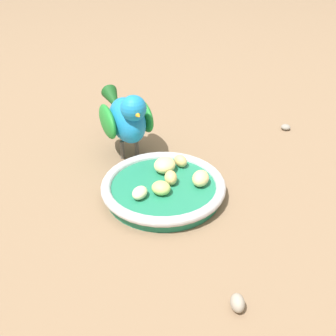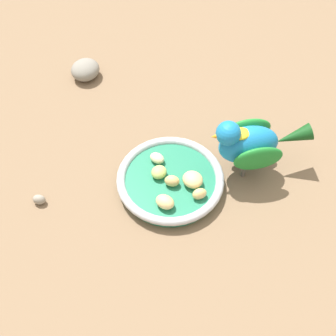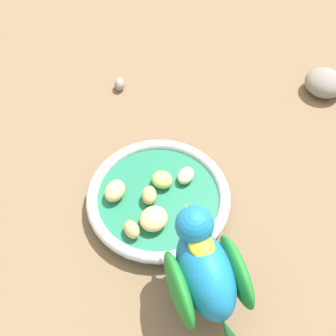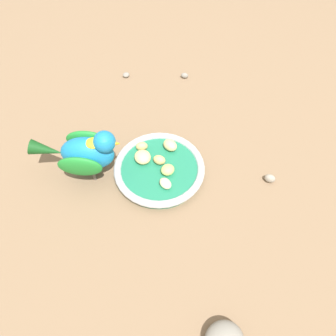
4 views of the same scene
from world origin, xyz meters
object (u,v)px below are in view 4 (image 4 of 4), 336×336
at_px(apple_piece_0, 165,183).
at_px(pebble_0, 126,75).
at_px(apple_piece_5, 142,146).
at_px(feeding_bowl, 159,169).
at_px(apple_piece_3, 170,145).
at_px(parrot, 85,152).
at_px(apple_piece_4, 143,157).
at_px(pebble_2, 185,76).
at_px(pebble_1, 270,178).
at_px(apple_piece_2, 167,169).
at_px(apple_piece_1, 159,160).

bearing_deg(apple_piece_0, pebble_0, -29.45).
height_order(apple_piece_5, pebble_0, apple_piece_5).
xyz_separation_m(feeding_bowl, apple_piece_3, (0.02, -0.05, 0.02)).
bearing_deg(pebble_0, parrot, 125.46).
relative_size(feeding_bowl, apple_piece_4, 5.20).
height_order(feeding_bowl, pebble_2, feeding_bowl).
bearing_deg(apple_piece_3, pebble_0, -22.22).
xyz_separation_m(feeding_bowl, pebble_0, (0.30, -0.17, -0.01)).
relative_size(feeding_bowl, apple_piece_0, 6.83).
xyz_separation_m(apple_piece_4, pebble_2, (0.14, -0.29, -0.02)).
bearing_deg(apple_piece_0, apple_piece_5, -17.18).
bearing_deg(apple_piece_5, feeding_bowl, 171.96).
bearing_deg(feeding_bowl, pebble_2, -57.35).
distance_m(apple_piece_4, pebble_0, 0.31).
bearing_deg(pebble_1, apple_piece_3, 24.73).
relative_size(feeding_bowl, pebble_2, 9.95).
bearing_deg(apple_piece_2, pebble_1, -138.84).
distance_m(apple_piece_1, apple_piece_2, 0.03).
bearing_deg(apple_piece_1, apple_piece_0, 146.57).
distance_m(parrot, pebble_2, 0.39).
height_order(apple_piece_4, pebble_1, apple_piece_4).
height_order(apple_piece_2, pebble_1, apple_piece_2).
xyz_separation_m(parrot, pebble_1, (-0.29, -0.25, -0.07)).
height_order(apple_piece_1, apple_piece_4, apple_piece_4).
distance_m(feeding_bowl, apple_piece_3, 0.06).
height_order(apple_piece_2, apple_piece_3, apple_piece_3).
distance_m(apple_piece_3, pebble_1, 0.23).
relative_size(apple_piece_0, pebble_2, 1.46).
height_order(apple_piece_4, apple_piece_5, apple_piece_4).
bearing_deg(feeding_bowl, apple_piece_2, -169.19).
bearing_deg(apple_piece_5, apple_piece_2, 176.19).
bearing_deg(apple_piece_3, parrot, 61.69).
distance_m(apple_piece_4, apple_piece_5, 0.03).
bearing_deg(pebble_2, feeding_bowl, 122.65).
height_order(apple_piece_3, pebble_0, apple_piece_3).
bearing_deg(feeding_bowl, apple_piece_5, -8.04).
height_order(feeding_bowl, apple_piece_2, apple_piece_2).
bearing_deg(pebble_2, pebble_0, 42.31).
xyz_separation_m(pebble_1, pebble_2, (0.36, -0.13, -0.00)).
bearing_deg(pebble_0, apple_piece_1, 151.27).
distance_m(apple_piece_2, apple_piece_4, 0.06).
relative_size(parrot, pebble_1, 7.06).
relative_size(apple_piece_2, apple_piece_5, 1.13).
distance_m(apple_piece_3, pebble_2, 0.27).
bearing_deg(apple_piece_2, apple_piece_3, -52.94).
distance_m(apple_piece_5, parrot, 0.13).
bearing_deg(apple_piece_0, pebble_1, -129.76).
bearing_deg(parrot, apple_piece_0, -11.65).
distance_m(apple_piece_2, pebble_2, 0.34).
bearing_deg(parrot, pebble_2, 60.71).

